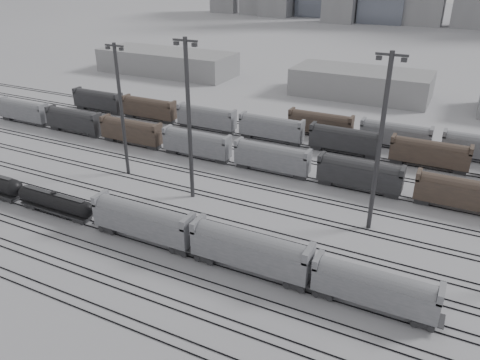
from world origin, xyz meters
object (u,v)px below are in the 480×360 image
at_px(hopper_car_c, 375,287).
at_px(light_mast_c, 189,118).
at_px(tank_car_b, 55,202).
at_px(hopper_car_b, 250,249).
at_px(hopper_car_a, 143,219).

bearing_deg(hopper_car_c, light_mast_c, 156.18).
xyz_separation_m(tank_car_b, light_mast_c, (16.52, 15.28, 12.18)).
bearing_deg(light_mast_c, hopper_car_b, -39.57).
bearing_deg(hopper_car_c, hopper_car_a, 180.00).
relative_size(tank_car_b, hopper_car_c, 1.06).
xyz_separation_m(hopper_car_a, hopper_car_c, (33.39, 0.00, -0.35)).
relative_size(hopper_car_a, light_mast_c, 0.60).
bearing_deg(hopper_car_c, hopper_car_b, 180.00).
relative_size(tank_car_b, hopper_car_b, 0.94).
height_order(hopper_car_b, light_mast_c, light_mast_c).
xyz_separation_m(hopper_car_b, light_mast_c, (-18.49, 15.28, 10.76)).
xyz_separation_m(hopper_car_a, light_mast_c, (-1.21, 15.28, 10.81)).
bearing_deg(hopper_car_b, tank_car_b, 180.00).
height_order(tank_car_b, hopper_car_b, hopper_car_b).
height_order(tank_car_b, light_mast_c, light_mast_c).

